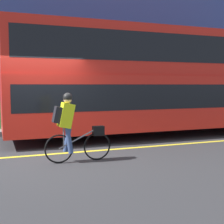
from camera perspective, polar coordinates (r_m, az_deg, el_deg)
ground_plane at (r=7.93m, az=-12.27°, el=-7.93°), size 80.00×80.00×0.00m
road_center_line at (r=8.10m, az=-12.46°, el=-7.64°), size 50.00×0.14×0.01m
sidewalk_curb at (r=12.42m, az=-15.39°, el=-2.98°), size 60.00×2.14×0.16m
building_facade at (r=13.80m, az=-16.32°, el=16.31°), size 60.00×0.30×9.04m
bus at (r=11.13m, az=8.89°, el=6.22°), size 10.62×2.57×3.60m
cyclist_on_bike at (r=7.09m, az=-7.50°, el=-2.35°), size 1.55×0.32×1.58m
trash_bin at (r=12.20m, az=-18.98°, el=-0.50°), size 0.52×0.52×0.98m
street_sign_post at (r=12.85m, az=-1.59°, el=4.06°), size 0.36×0.09×2.49m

